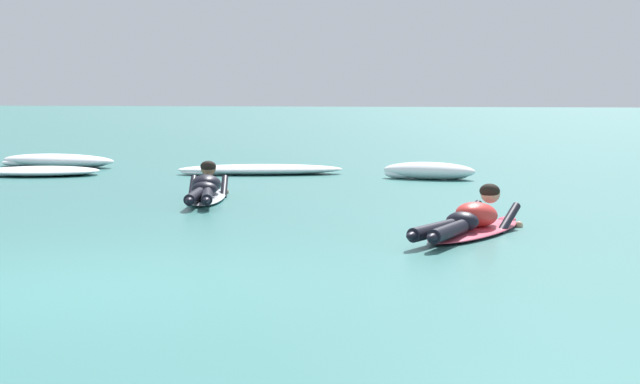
{
  "coord_description": "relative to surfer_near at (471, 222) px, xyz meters",
  "views": [
    {
      "loc": [
        3.03,
        -7.79,
        1.53
      ],
      "look_at": [
        1.06,
        5.12,
        0.23
      ],
      "focal_mm": 60.14,
      "sensor_mm": 36.0,
      "label": 1
    }
  ],
  "objects": [
    {
      "name": "whitewater_mid_right",
      "position": [
        -7.37,
        6.34,
        -0.07
      ],
      "size": [
        2.19,
        1.59,
        0.15
      ],
      "color": "white",
      "rests_on": "ground"
    },
    {
      "name": "whitewater_back",
      "position": [
        -7.83,
        8.2,
        -0.02
      ],
      "size": [
        2.47,
        1.22,
        0.25
      ],
      "color": "white",
      "rests_on": "ground"
    },
    {
      "name": "whitewater_mid_left",
      "position": [
        -0.76,
        6.58,
        -0.01
      ],
      "size": [
        1.65,
        0.94,
        0.28
      ],
      "color": "white",
      "rests_on": "ground"
    },
    {
      "name": "surfer_far",
      "position": [
        -3.57,
        2.88,
        0.0
      ],
      "size": [
        0.91,
        2.71,
        0.53
      ],
      "color": "silver",
      "rests_on": "ground"
    },
    {
      "name": "whitewater_front",
      "position": [
        -3.7,
        7.11,
        -0.06
      ],
      "size": [
        2.96,
        1.41,
        0.17
      ],
      "color": "white",
      "rests_on": "ground"
    },
    {
      "name": "ground_plane",
      "position": [
        -2.92,
        6.78,
        -0.14
      ],
      "size": [
        120.0,
        120.0,
        0.0
      ],
      "primitive_type": "plane",
      "color": "#387A75"
    },
    {
      "name": "surfer_near",
      "position": [
        0.0,
        0.0,
        0.0
      ],
      "size": [
        1.28,
        2.46,
        0.53
      ],
      "color": "#E54C66",
      "rests_on": "ground"
    }
  ]
}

